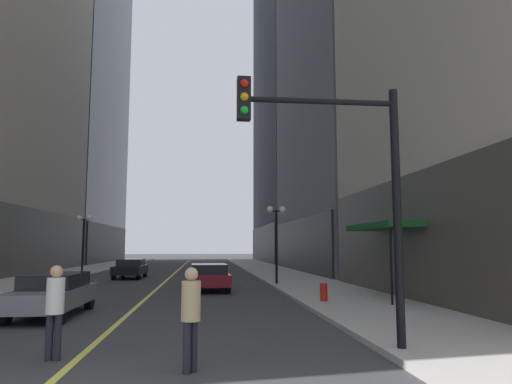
{
  "coord_description": "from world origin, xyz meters",
  "views": [
    {
      "loc": [
        2.44,
        -6.0,
        2.18
      ],
      "look_at": [
        6.93,
        35.68,
        7.02
      ],
      "focal_mm": 33.16,
      "sensor_mm": 36.0,
      "label": 1
    }
  ],
  "objects": [
    {
      "name": "storefront_awning_right",
      "position": [
        9.69,
        12.64,
        2.99
      ],
      "size": [
        1.6,
        5.11,
        3.12
      ],
      "color": "#144C1E",
      "rests_on": "ground"
    },
    {
      "name": "traffic_light_near_right",
      "position": [
        5.35,
        3.4,
        3.74
      ],
      "size": [
        3.43,
        0.35,
        5.65
      ],
      "color": "black",
      "rests_on": "ground"
    },
    {
      "name": "sidewalk_left",
      "position": [
        -8.25,
        35.0,
        0.07
      ],
      "size": [
        4.5,
        78.0,
        0.15
      ],
      "primitive_type": "cube",
      "color": "#ADA8A0",
      "rests_on": "ground"
    },
    {
      "name": "sidewalk_right",
      "position": [
        8.25,
        35.0,
        0.07
      ],
      "size": [
        4.5,
        78.0,
        0.15
      ],
      "primitive_type": "cube",
      "color": "#ADA8A0",
      "rests_on": "ground"
    },
    {
      "name": "building_right_far",
      "position": [
        16.02,
        60.0,
        23.12
      ],
      "size": [
        11.24,
        26.0,
        46.43
      ],
      "color": "#4C515B",
      "rests_on": "ground"
    },
    {
      "name": "pedestrian_in_white_shirt",
      "position": [
        -0.44,
        3.74,
        1.06
      ],
      "size": [
        0.37,
        0.37,
        1.81
      ],
      "color": "black",
      "rests_on": "ground"
    },
    {
      "name": "car_black",
      "position": [
        -2.63,
        27.58,
        0.72
      ],
      "size": [
        1.93,
        4.19,
        1.32
      ],
      "color": "black",
      "rests_on": "ground"
    },
    {
      "name": "street_lamp_right_mid",
      "position": [
        6.4,
        20.14,
        3.26
      ],
      "size": [
        1.06,
        0.36,
        4.43
      ],
      "color": "black",
      "rests_on": "ground"
    },
    {
      "name": "street_lamp_left_far",
      "position": [
        -6.4,
        29.78,
        3.26
      ],
      "size": [
        1.06,
        0.36,
        4.43
      ],
      "color": "black",
      "rests_on": "ground"
    },
    {
      "name": "fire_hydrant_right",
      "position": [
        6.9,
        11.65,
        0.4
      ],
      "size": [
        0.28,
        0.28,
        0.8
      ],
      "primitive_type": "cylinder",
      "color": "red",
      "rests_on": "ground"
    },
    {
      "name": "pedestrian_in_tan_trench",
      "position": [
        2.21,
        2.56,
        1.06
      ],
      "size": [
        0.48,
        0.48,
        1.81
      ],
      "color": "black",
      "rests_on": "ground"
    },
    {
      "name": "building_right_mid",
      "position": [
        18.11,
        34.5,
        18.75
      ],
      "size": [
        15.42,
        24.0,
        37.61
      ],
      "color": "slate",
      "rests_on": "ground"
    },
    {
      "name": "lane_centre_stripe",
      "position": [
        0.0,
        35.0,
        0.0
      ],
      "size": [
        0.16,
        70.0,
        0.01
      ],
      "primitive_type": "cube",
      "color": "#E5D64C",
      "rests_on": "ground"
    },
    {
      "name": "car_maroon",
      "position": [
        2.65,
        17.81,
        0.72
      ],
      "size": [
        2.07,
        4.36,
        1.32
      ],
      "color": "maroon",
      "rests_on": "ground"
    },
    {
      "name": "car_grey",
      "position": [
        -2.32,
        9.83,
        0.72
      ],
      "size": [
        1.77,
        4.66,
        1.32
      ],
      "color": "slate",
      "rests_on": "ground"
    },
    {
      "name": "ground_plane",
      "position": [
        0.0,
        35.0,
        0.0
      ],
      "size": [
        200.0,
        200.0,
        0.0
      ],
      "primitive_type": "plane",
      "color": "#38383A"
    }
  ]
}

